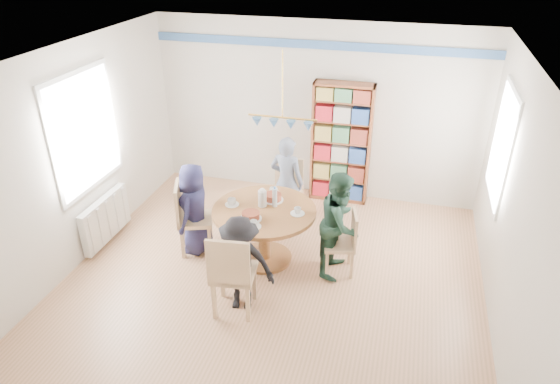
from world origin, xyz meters
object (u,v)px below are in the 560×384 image
(person_right, at_px, (340,224))
(person_left, at_px, (195,209))
(chair_far, at_px, (287,188))
(chair_right, at_px, (345,240))
(person_near, at_px, (240,264))
(chair_near, at_px, (232,272))
(chair_left, at_px, (189,215))
(dining_table, at_px, (264,223))
(person_far, at_px, (287,182))
(radiator, at_px, (106,219))
(bookshelf, at_px, (341,145))

(person_right, bearing_deg, person_left, 98.11)
(chair_far, bearing_deg, chair_right, -45.82)
(person_near, bearing_deg, chair_near, -116.99)
(chair_left, bearing_deg, person_near, -40.98)
(chair_right, xyz_separation_m, person_right, (-0.08, 0.02, 0.21))
(person_left, bearing_deg, chair_far, 138.68)
(dining_table, xyz_separation_m, person_far, (0.05, 0.93, 0.12))
(chair_right, xyz_separation_m, person_left, (-1.96, -0.03, 0.16))
(radiator, xyz_separation_m, chair_far, (2.23, 1.20, 0.17))
(radiator, height_order, person_left, person_left)
(radiator, height_order, chair_left, chair_left)
(radiator, xyz_separation_m, dining_table, (2.20, 0.15, 0.21))
(radiator, relative_size, dining_table, 0.77)
(radiator, bearing_deg, person_near, -19.60)
(person_far, relative_size, bookshelf, 0.72)
(chair_right, bearing_deg, person_near, -136.94)
(chair_left, height_order, person_near, person_near)
(chair_right, distance_m, person_near, 1.40)
(person_left, relative_size, person_far, 0.92)
(chair_left, height_order, person_right, person_right)
(radiator, distance_m, chair_near, 2.36)
(chair_left, bearing_deg, person_left, 25.09)
(chair_far, bearing_deg, dining_table, -91.53)
(chair_near, bearing_deg, person_far, 87.42)
(person_right, bearing_deg, chair_near, 145.10)
(chair_right, relative_size, person_far, 0.62)
(bookshelf, bearing_deg, chair_far, -126.43)
(chair_near, relative_size, person_left, 0.85)
(chair_right, height_order, bookshelf, bookshelf)
(radiator, distance_m, person_far, 2.52)
(chair_far, distance_m, person_right, 1.38)
(dining_table, relative_size, person_far, 0.96)
(chair_far, relative_size, person_far, 0.70)
(dining_table, bearing_deg, person_near, -89.61)
(person_far, bearing_deg, chair_near, 96.68)
(person_left, xyz_separation_m, person_right, (1.89, 0.05, 0.05))
(chair_right, bearing_deg, person_far, 136.83)
(person_left, height_order, person_near, person_left)
(chair_right, distance_m, chair_far, 1.43)
(person_near, bearing_deg, chair_far, 80.49)
(radiator, relative_size, chair_right, 1.19)
(chair_near, xyz_separation_m, person_right, (0.99, 1.12, 0.10))
(chair_far, bearing_deg, person_far, -79.06)
(person_far, distance_m, person_near, 1.87)
(chair_far, bearing_deg, person_right, -47.67)
(chair_right, bearing_deg, chair_far, 134.18)
(dining_table, height_order, chair_left, chair_left)
(dining_table, height_order, chair_near, chair_near)
(person_left, bearing_deg, bookshelf, 141.17)
(person_left, distance_m, bookshelf, 2.50)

